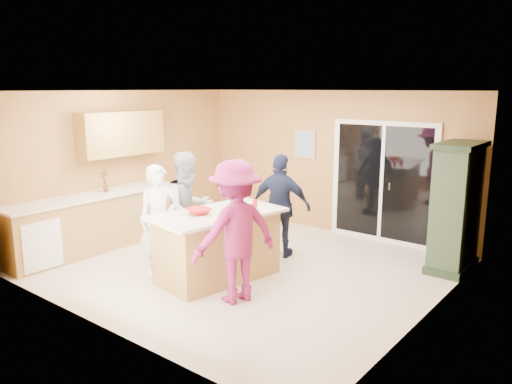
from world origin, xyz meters
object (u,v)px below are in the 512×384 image
Objects in this scene: woman_white at (159,220)px; woman_magenta at (235,232)px; woman_navy at (281,206)px; green_hutch at (456,209)px; woman_grey at (189,210)px; kitchen_island at (218,248)px.

woman_magenta reaches higher than woman_white.
woman_white is 0.97× the size of woman_navy.
woman_white is 1.92m from woman_navy.
green_hutch is at bearing -24.19° from woman_white.
kitchen_island is at bearing -90.53° from woman_grey.
green_hutch reaches higher than woman_grey.
woman_magenta is at bearing 91.98° from woman_navy.
woman_white is at bearing 45.75° from woman_navy.
woman_navy is at bearing -3.62° from woman_white.
woman_grey is 1.05× the size of woman_navy.
green_hutch is at bearing -169.93° from woman_navy.
kitchen_island is 0.93m from woman_white.
woman_grey is 0.96× the size of woman_magenta.
woman_magenta reaches higher than woman_grey.
green_hutch reaches higher than kitchen_island.
woman_magenta is at bearing -122.31° from green_hutch.
woman_magenta is (1.47, -0.04, 0.10)m from woman_white.
woman_navy reaches higher than woman_white.
kitchen_island is at bearing 68.51° from woman_navy.
kitchen_island is at bearing -39.72° from woman_white.
woman_grey is 1.45m from woman_magenta.
kitchen_island is 3.50m from green_hutch.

